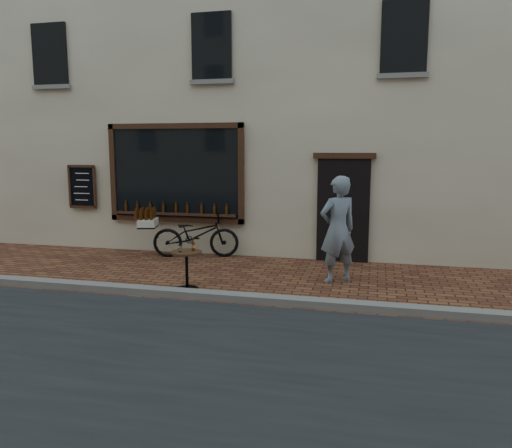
# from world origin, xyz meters

# --- Properties ---
(ground) EXTENTS (90.00, 90.00, 0.00)m
(ground) POSITION_xyz_m (0.00, 0.00, 0.00)
(ground) COLOR #4C2418
(ground) RESTS_ON ground
(kerb) EXTENTS (90.00, 0.25, 0.12)m
(kerb) POSITION_xyz_m (0.00, 0.20, 0.06)
(kerb) COLOR slate
(kerb) RESTS_ON ground
(shop_building) EXTENTS (28.00, 6.20, 10.00)m
(shop_building) POSITION_xyz_m (0.00, 6.50, 5.00)
(shop_building) COLOR beige
(shop_building) RESTS_ON ground
(cargo_bicycle) EXTENTS (2.29, 1.14, 1.07)m
(cargo_bicycle) POSITION_xyz_m (-1.35, 3.11, 0.51)
(cargo_bicycle) COLOR black
(cargo_bicycle) RESTS_ON ground
(bistro_table) EXTENTS (0.52, 0.52, 0.90)m
(bistro_table) POSITION_xyz_m (-0.55, 0.63, 0.48)
(bistro_table) COLOR black
(bistro_table) RESTS_ON ground
(pedestrian) EXTENTS (0.85, 0.78, 1.94)m
(pedestrian) POSITION_xyz_m (1.93, 1.74, 0.97)
(pedestrian) COLOR slate
(pedestrian) RESTS_ON ground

